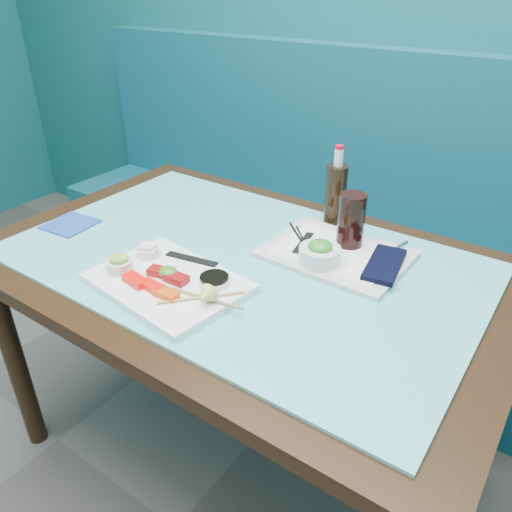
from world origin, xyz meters
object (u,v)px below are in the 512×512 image
Objects in this scene: cola_glass at (351,220)px; dining_table at (241,286)px; cola_bottle_body at (336,195)px; serving_tray at (336,254)px; blue_napkin at (70,224)px; booth_bench at (360,255)px; sashimi_plate at (168,283)px; seaweed_bowl at (320,255)px.

dining_table is at bearing -136.12° from cola_glass.
serving_tray is at bearing -60.93° from cola_bottle_body.
blue_napkin is at bearing -165.59° from dining_table.
cola_glass is at bearing 43.88° from dining_table.
blue_napkin is at bearing -118.66° from booth_bench.
cola_bottle_body is (-0.11, 0.13, 0.00)m from cola_glass.
dining_table is 7.95× the size of cola_bottle_body.
dining_table is 3.84× the size of sashimi_plate.
sashimi_plate is 0.58m from cola_bottle_body.
cola_bottle_body is 0.80m from blue_napkin.
cola_bottle_body is (-0.09, 0.26, 0.05)m from seaweed_bowl.
dining_table is at bearing 81.12° from sashimi_plate.
blue_napkin is at bearing -155.34° from cola_glass.
seaweed_bowl is 0.80× the size of blue_napkin.
cola_glass is (0.01, 0.05, 0.08)m from serving_tray.
booth_bench reaches higher than seaweed_bowl.
cola_glass reaches higher than dining_table.
sashimi_plate is at bearing -93.29° from booth_bench.
seaweed_bowl is 0.73× the size of cola_glass.
booth_bench is 1.18m from blue_napkin.
booth_bench reaches higher than serving_tray.
cola_bottle_body reaches higher than dining_table.
dining_table is 13.11× the size of seaweed_bowl.
booth_bench is 0.69m from cola_bottle_body.
booth_bench is 0.82m from serving_tray.
booth_bench is 17.03× the size of cola_bottle_body.
seaweed_bowl is at bearing -96.27° from serving_tray.
cola_bottle_body is at bearing 36.92° from blue_napkin.
serving_tray is 2.75× the size of blue_napkin.
cola_bottle_body is (-0.10, 0.19, 0.08)m from serving_tray.
booth_bench is 0.82m from cola_glass.
cola_glass is at bearing 81.25° from seaweed_bowl.
sashimi_plate is 0.48m from blue_napkin.
serving_tray is at bearing 36.49° from dining_table.
dining_table is at bearing 14.41° from blue_napkin.
serving_tray is 0.23m from cola_bottle_body.
cola_bottle_body is at bearing 80.77° from sashimi_plate.
cola_bottle_body is (0.16, 0.55, 0.08)m from sashimi_plate.
seaweed_bowl is 0.76m from blue_napkin.
dining_table is 3.84× the size of serving_tray.
dining_table is 10.55× the size of blue_napkin.
serving_tray is at bearing -73.44° from booth_bench.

